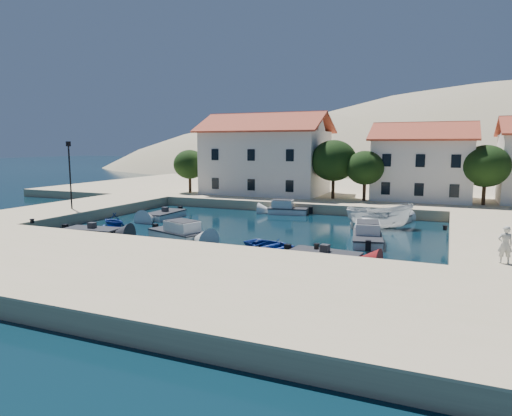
# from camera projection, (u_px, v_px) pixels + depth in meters

# --- Properties ---
(ground) EXTENTS (400.00, 400.00, 0.00)m
(ground) POSITION_uv_depth(u_px,v_px,m) (189.00, 256.00, 28.57)
(ground) COLOR black
(ground) RESTS_ON ground
(quay_south) EXTENTS (52.00, 12.00, 1.00)m
(quay_south) POSITION_uv_depth(u_px,v_px,m) (126.00, 273.00, 23.03)
(quay_south) COLOR #C9B889
(quay_south) RESTS_ON ground
(quay_west) EXTENTS (8.00, 20.00, 1.00)m
(quay_west) POSITION_uv_depth(u_px,v_px,m) (76.00, 210.00, 44.98)
(quay_west) COLOR #C9B889
(quay_west) RESTS_ON ground
(quay_north) EXTENTS (80.00, 36.00, 1.00)m
(quay_north) POSITION_uv_depth(u_px,v_px,m) (347.00, 192.00, 62.37)
(quay_north) COLOR #C9B889
(quay_north) RESTS_ON ground
(hills) EXTENTS (254.00, 176.00, 99.00)m
(hills) POSITION_uv_depth(u_px,v_px,m) (467.00, 247.00, 136.49)
(hills) COLOR tan
(hills) RESTS_ON ground
(building_left) EXTENTS (14.70, 9.45, 9.70)m
(building_left) POSITION_uv_depth(u_px,v_px,m) (266.00, 153.00, 55.60)
(building_left) COLOR white
(building_left) RESTS_ON quay_north
(building_mid) EXTENTS (10.50, 8.40, 8.30)m
(building_mid) POSITION_uv_depth(u_px,v_px,m) (423.00, 160.00, 49.64)
(building_mid) COLOR white
(building_mid) RESTS_ON quay_north
(trees) EXTENTS (37.30, 5.30, 6.45)m
(trees) POSITION_uv_depth(u_px,v_px,m) (347.00, 164.00, 49.36)
(trees) COLOR #382314
(trees) RESTS_ON quay_north
(lamppost) EXTENTS (0.35, 0.25, 6.22)m
(lamppost) POSITION_uv_depth(u_px,v_px,m) (70.00, 168.00, 41.99)
(lamppost) COLOR black
(lamppost) RESTS_ON quay_west
(bollards) EXTENTS (29.36, 9.56, 0.30)m
(bollards) POSITION_uv_depth(u_px,v_px,m) (254.00, 231.00, 30.85)
(bollards) COLOR black
(bollards) RESTS_ON ground
(motorboat_grey_sw) EXTENTS (4.35, 2.34, 1.25)m
(motorboat_grey_sw) POSITION_uv_depth(u_px,v_px,m) (92.00, 232.00, 34.80)
(motorboat_grey_sw) COLOR #2D2D32
(motorboat_grey_sw) RESTS_ON ground
(cabin_cruiser_south) EXTENTS (5.01, 3.40, 1.60)m
(cabin_cruiser_south) POSITION_uv_depth(u_px,v_px,m) (177.00, 232.00, 33.80)
(cabin_cruiser_south) COLOR silver
(cabin_cruiser_south) RESTS_ON ground
(rowboat_south) EXTENTS (5.35, 4.66, 0.92)m
(rowboat_south) POSITION_uv_depth(u_px,v_px,m) (273.00, 251.00, 29.90)
(rowboat_south) COLOR navy
(rowboat_south) RESTS_ON ground
(motorboat_red_se) EXTENTS (4.36, 2.32, 1.25)m
(motorboat_red_se) POSITION_uv_depth(u_px,v_px,m) (325.00, 257.00, 27.16)
(motorboat_red_se) COLOR maroon
(motorboat_red_se) RESTS_ON ground
(cabin_cruiser_east) EXTENTS (2.85, 5.21, 1.60)m
(cabin_cruiser_east) POSITION_uv_depth(u_px,v_px,m) (367.00, 237.00, 32.26)
(cabin_cruiser_east) COLOR silver
(cabin_cruiser_east) RESTS_ON ground
(boat_east) EXTENTS (6.08, 4.56, 2.21)m
(boat_east) POSITION_uv_depth(u_px,v_px,m) (379.00, 228.00, 38.03)
(boat_east) COLOR silver
(boat_east) RESTS_ON ground
(motorboat_white_ne) EXTENTS (2.53, 3.59, 1.25)m
(motorboat_white_ne) POSITION_uv_depth(u_px,v_px,m) (396.00, 220.00, 40.51)
(motorboat_white_ne) COLOR silver
(motorboat_white_ne) RESTS_ON ground
(rowboat_west) EXTENTS (3.22, 2.99, 1.40)m
(rowboat_west) POSITION_uv_depth(u_px,v_px,m) (114.00, 227.00, 38.60)
(rowboat_west) COLOR navy
(rowboat_west) RESTS_ON ground
(motorboat_white_west) EXTENTS (2.01, 4.47, 1.25)m
(motorboat_white_west) POSITION_uv_depth(u_px,v_px,m) (165.00, 215.00, 43.37)
(motorboat_white_west) COLOR silver
(motorboat_white_west) RESTS_ON ground
(cabin_cruiser_north) EXTENTS (4.17, 2.29, 1.60)m
(cabin_cruiser_north) POSITION_uv_depth(u_px,v_px,m) (288.00, 209.00, 45.83)
(cabin_cruiser_north) COLOR silver
(cabin_cruiser_north) RESTS_ON ground
(pedestrian) EXTENTS (0.77, 0.58, 1.92)m
(pedestrian) POSITION_uv_depth(u_px,v_px,m) (505.00, 245.00, 22.84)
(pedestrian) COLOR beige
(pedestrian) RESTS_ON quay_east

